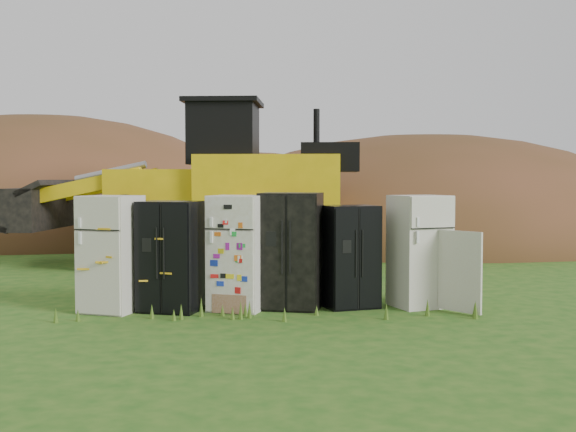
% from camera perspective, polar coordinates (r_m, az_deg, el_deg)
% --- Properties ---
extents(ground, '(120.00, 120.00, 0.00)m').
position_cam_1_polar(ground, '(11.58, -1.31, -7.33)').
color(ground, '#1F5115').
rests_on(ground, ground).
extents(fridge_leftmost, '(1.04, 1.02, 1.81)m').
position_cam_1_polar(fridge_leftmost, '(11.56, -13.79, -2.91)').
color(fridge_leftmost, beige).
rests_on(fridge_leftmost, ground).
extents(fridge_black_side, '(1.09, 0.97, 1.72)m').
position_cam_1_polar(fridge_black_side, '(11.41, -9.25, -3.15)').
color(fridge_black_side, black).
rests_on(fridge_black_side, ground).
extents(fridge_sticker, '(1.03, 0.99, 1.81)m').
position_cam_1_polar(fridge_sticker, '(11.40, -3.98, -2.91)').
color(fridge_sticker, silver).
rests_on(fridge_sticker, ground).
extents(fridge_dark_mid, '(1.12, 1.01, 1.85)m').
position_cam_1_polar(fridge_dark_mid, '(11.49, 0.23, -2.76)').
color(fridge_dark_mid, black).
rests_on(fridge_dark_mid, ground).
extents(fridge_black_right, '(0.95, 0.84, 1.64)m').
position_cam_1_polar(fridge_black_right, '(11.65, 4.90, -3.20)').
color(fridge_black_right, black).
rests_on(fridge_black_right, ground).
extents(fridge_open_door, '(0.99, 0.94, 1.80)m').
position_cam_1_polar(fridge_open_door, '(11.85, 10.34, -2.74)').
color(fridge_open_door, beige).
rests_on(fridge_open_door, ground).
extents(wheel_loader, '(8.53, 4.52, 3.93)m').
position_cam_1_polar(wheel_loader, '(17.45, -8.28, 2.60)').
color(wheel_loader, gold).
rests_on(wheel_loader, ground).
extents(dirt_mound_right, '(16.25, 11.92, 7.00)m').
position_cam_1_polar(dirt_mound_right, '(23.97, 10.93, -2.02)').
color(dirt_mound_right, '#463116').
rests_on(dirt_mound_right, ground).
extents(dirt_mound_left, '(16.34, 12.26, 8.60)m').
position_cam_1_polar(dirt_mound_left, '(26.91, -18.78, -1.58)').
color(dirt_mound_left, '#463116').
rests_on(dirt_mound_left, ground).
extents(dirt_mound_back, '(16.02, 10.68, 6.31)m').
position_cam_1_polar(dirt_mound_back, '(29.42, -3.98, -1.05)').
color(dirt_mound_back, '#463116').
rests_on(dirt_mound_back, ground).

